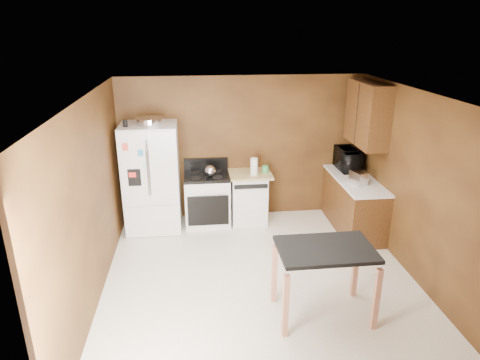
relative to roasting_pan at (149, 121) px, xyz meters
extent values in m
plane|color=white|center=(1.52, -1.86, -1.85)|extent=(4.50, 4.50, 0.00)
plane|color=white|center=(1.52, -1.86, 0.65)|extent=(4.50, 4.50, 0.00)
plane|color=brown|center=(1.52, 0.39, -0.60)|extent=(4.20, 0.00, 4.20)
plane|color=brown|center=(1.52, -4.11, -0.60)|extent=(4.20, 0.00, 4.20)
plane|color=brown|center=(-0.58, -1.86, -0.60)|extent=(0.00, 4.50, 4.50)
plane|color=brown|center=(3.62, -1.86, -0.60)|extent=(0.00, 4.50, 4.50)
cylinder|color=silver|center=(0.00, 0.00, 0.00)|extent=(0.41, 0.41, 0.10)
cylinder|color=black|center=(-0.35, -0.13, 0.00)|extent=(0.07, 0.07, 0.11)
sphere|color=silver|center=(0.94, -0.04, -0.86)|extent=(0.19, 0.19, 0.19)
cylinder|color=white|center=(1.68, 0.00, -0.82)|extent=(0.14, 0.14, 0.29)
cylinder|color=#3C9D53|center=(1.89, 0.10, -0.90)|extent=(0.12, 0.12, 0.12)
cube|color=silver|center=(3.27, -0.64, -0.85)|extent=(0.24, 0.32, 0.21)
imported|color=black|center=(3.35, 0.08, -0.78)|extent=(0.42, 0.61, 0.33)
cube|color=white|center=(-0.03, 0.01, -0.95)|extent=(0.90, 0.75, 1.80)
cube|color=white|center=(-0.25, -0.37, -0.67)|extent=(0.43, 0.02, 1.20)
cube|color=white|center=(0.20, -0.37, -0.67)|extent=(0.43, 0.02, 1.20)
cube|color=white|center=(-0.03, -0.37, -1.57)|extent=(0.88, 0.02, 0.54)
cube|color=black|center=(-0.25, -0.38, -0.80)|extent=(0.20, 0.01, 0.28)
cylinder|color=silver|center=(-0.04, -0.40, -0.65)|extent=(0.02, 0.02, 0.90)
cylinder|color=silver|center=(-0.01, -0.40, -0.65)|extent=(0.02, 0.02, 0.90)
cube|color=#F65639|center=(-0.35, -0.40, -0.30)|extent=(0.09, 0.00, 0.12)
cube|color=#3087CC|center=(-0.13, -0.40, -0.40)|extent=(0.08, 0.00, 0.10)
cube|color=red|center=(-0.28, -0.40, -0.75)|extent=(0.11, 0.00, 0.08)
cube|color=white|center=(0.27, -0.40, -1.05)|extent=(0.09, 0.00, 0.10)
cube|color=#A7E2FB|center=(-0.08, -0.40, -0.60)|extent=(0.07, 0.00, 0.07)
cube|color=white|center=(0.88, 0.06, -1.43)|extent=(0.76, 0.65, 0.85)
cube|color=black|center=(0.88, 0.06, -0.98)|extent=(0.76, 0.65, 0.05)
cube|color=black|center=(0.88, 0.35, -0.85)|extent=(0.76, 0.06, 0.20)
cube|color=black|center=(0.88, -0.27, -1.47)|extent=(0.68, 0.02, 0.52)
cylinder|color=silver|center=(0.88, -0.28, -1.18)|extent=(0.62, 0.02, 0.02)
cylinder|color=black|center=(0.70, 0.22, -0.95)|extent=(0.17, 0.17, 0.02)
cylinder|color=black|center=(1.06, 0.22, -0.95)|extent=(0.17, 0.17, 0.02)
cylinder|color=black|center=(0.70, -0.10, -0.95)|extent=(0.17, 0.17, 0.02)
cylinder|color=black|center=(1.06, -0.10, -0.95)|extent=(0.17, 0.17, 0.02)
cube|color=white|center=(1.60, 0.09, -1.43)|extent=(0.60, 0.60, 0.85)
cube|color=black|center=(1.60, -0.22, -1.09)|extent=(0.56, 0.02, 0.07)
cube|color=tan|center=(1.60, 0.09, -0.98)|extent=(0.78, 0.62, 0.04)
cube|color=brown|center=(3.32, -0.41, -1.42)|extent=(0.60, 1.55, 0.86)
cube|color=white|center=(3.32, -0.41, -0.97)|extent=(0.63, 1.58, 0.04)
cube|color=brown|center=(3.45, -0.31, 0.10)|extent=(0.35, 1.05, 1.00)
cube|color=black|center=(3.27, -0.31, 0.10)|extent=(0.01, 0.01, 1.00)
cube|color=black|center=(2.14, -2.61, -0.97)|extent=(1.10, 0.74, 0.05)
cube|color=#BB785B|center=(1.62, -2.29, -1.46)|extent=(0.06, 0.06, 0.78)
cube|color=#BB785B|center=(2.66, -2.28, -1.46)|extent=(0.06, 0.06, 0.78)
cube|color=#BB785B|center=(1.62, -2.93, -1.46)|extent=(0.06, 0.06, 0.78)
cube|color=#BB785B|center=(2.66, -2.92, -1.46)|extent=(0.06, 0.06, 0.78)
camera|label=1|loc=(0.70, -6.77, 1.45)|focal=32.00mm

